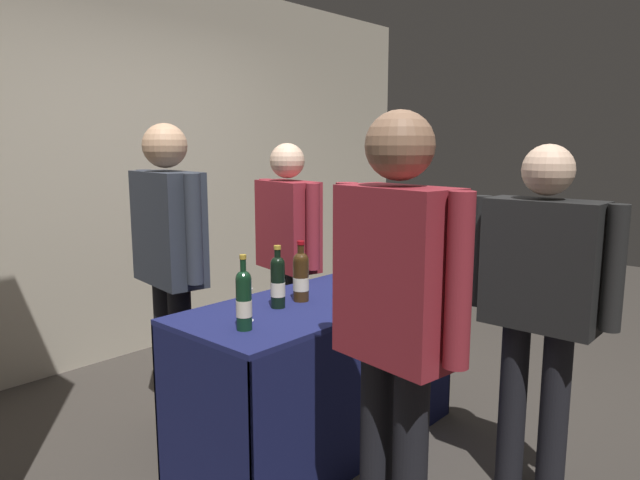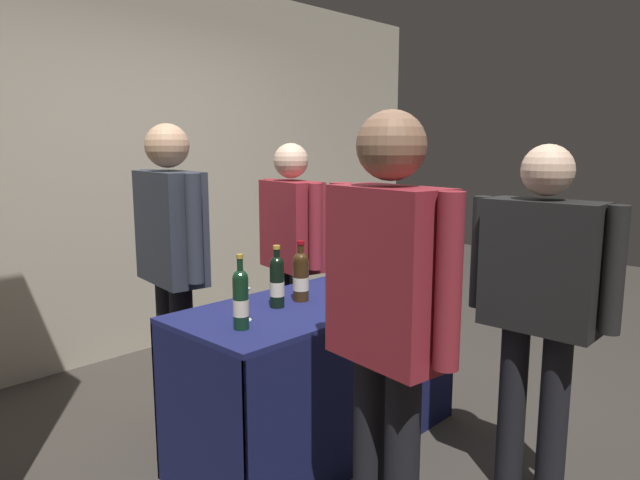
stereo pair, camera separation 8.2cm
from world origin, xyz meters
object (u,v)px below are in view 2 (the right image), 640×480
(wine_glass_near_vendor, at_px, (380,268))
(wine_glass_mid, at_px, (243,297))
(tasting_table, at_px, (320,347))
(featured_wine_bottle, at_px, (404,261))
(display_bottle_0, at_px, (277,281))
(wine_glass_near_taster, at_px, (367,280))
(flower_vase, at_px, (370,257))
(taster_foreground_right, at_px, (540,293))
(vendor_presenter, at_px, (292,244))

(wine_glass_near_vendor, height_order, wine_glass_mid, wine_glass_mid)
(tasting_table, relative_size, featured_wine_bottle, 4.29)
(wine_glass_mid, bearing_deg, display_bottle_0, 11.10)
(featured_wine_bottle, bearing_deg, wine_glass_near_taster, 179.77)
(flower_vase, xyz_separation_m, taster_foreground_right, (-0.26, -1.13, 0.04))
(wine_glass_near_vendor, bearing_deg, taster_foreground_right, -96.13)
(tasting_table, distance_m, featured_wine_bottle, 0.63)
(wine_glass_near_vendor, height_order, taster_foreground_right, taster_foreground_right)
(tasting_table, height_order, flower_vase, flower_vase)
(featured_wine_bottle, bearing_deg, flower_vase, 68.46)
(flower_vase, bearing_deg, display_bottle_0, -172.76)
(wine_glass_near_taster, xyz_separation_m, flower_vase, (0.44, 0.34, 0.01))
(wine_glass_near_vendor, xyz_separation_m, flower_vase, (0.17, 0.20, 0.01))
(featured_wine_bottle, height_order, wine_glass_mid, featured_wine_bottle)
(featured_wine_bottle, height_order, flower_vase, featured_wine_bottle)
(tasting_table, relative_size, flower_vase, 4.61)
(wine_glass_near_taster, xyz_separation_m, taster_foreground_right, (0.17, -0.79, 0.05))
(display_bottle_0, bearing_deg, wine_glass_near_vendor, -8.59)
(taster_foreground_right, bearing_deg, vendor_presenter, -4.26)
(flower_vase, bearing_deg, wine_glass_near_vendor, -129.02)
(wine_glass_mid, height_order, taster_foreground_right, taster_foreground_right)
(featured_wine_bottle, height_order, taster_foreground_right, taster_foreground_right)
(display_bottle_0, bearing_deg, wine_glass_mid, -168.90)
(display_bottle_0, distance_m, flower_vase, 0.83)
(flower_vase, bearing_deg, wine_glass_near_taster, -142.48)
(wine_glass_near_vendor, distance_m, flower_vase, 0.26)
(wine_glass_near_taster, relative_size, vendor_presenter, 0.09)
(wine_glass_mid, xyz_separation_m, flower_vase, (1.07, 0.15, 0.01))
(featured_wine_bottle, bearing_deg, display_bottle_0, 161.37)
(wine_glass_mid, distance_m, vendor_presenter, 1.10)
(display_bottle_0, relative_size, taster_foreground_right, 0.19)
(display_bottle_0, height_order, flower_vase, flower_vase)
(wine_glass_near_vendor, height_order, wine_glass_near_taster, wine_glass_near_taster)
(featured_wine_bottle, relative_size, taster_foreground_right, 0.23)
(wine_glass_near_vendor, height_order, flower_vase, flower_vase)
(wine_glass_mid, bearing_deg, vendor_presenter, 35.44)
(tasting_table, height_order, taster_foreground_right, taster_foreground_right)
(taster_foreground_right, bearing_deg, display_bottle_0, 27.85)
(wine_glass_near_vendor, distance_m, taster_foreground_right, 0.93)
(tasting_table, xyz_separation_m, featured_wine_bottle, (0.45, -0.19, 0.41))
(tasting_table, xyz_separation_m, wine_glass_near_vendor, (0.42, -0.05, 0.35))
(display_bottle_0, height_order, wine_glass_near_vendor, display_bottle_0)
(display_bottle_0, height_order, taster_foreground_right, taster_foreground_right)
(wine_glass_near_taster, bearing_deg, vendor_presenter, 71.90)
(wine_glass_near_taster, bearing_deg, taster_foreground_right, -77.58)
(taster_foreground_right, bearing_deg, tasting_table, 17.14)
(display_bottle_0, relative_size, wine_glass_near_taster, 2.16)
(featured_wine_bottle, distance_m, vendor_presenter, 0.83)
(tasting_table, relative_size, wine_glass_near_taster, 10.94)
(display_bottle_0, distance_m, vendor_presenter, 0.88)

